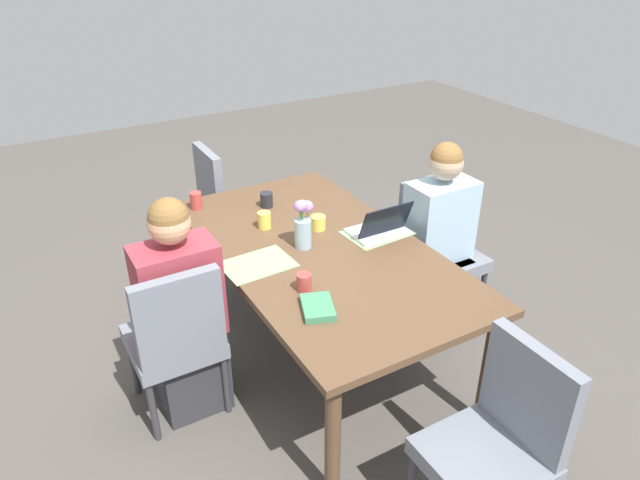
{
  "coord_description": "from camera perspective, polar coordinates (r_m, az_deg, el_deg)",
  "views": [
    {
      "loc": [
        2.38,
        -1.37,
        2.29
      ],
      "look_at": [
        0.0,
        0.0,
        0.78
      ],
      "focal_mm": 32.71,
      "sensor_mm": 36.0,
      "label": 1
    }
  ],
  "objects": [
    {
      "name": "coffee_mug_near_right",
      "position": [
        3.34,
        -0.19,
        1.7
      ],
      "size": [
        0.09,
        0.09,
        0.08
      ],
      "primitive_type": "cylinder",
      "color": "#DBC64C",
      "rests_on": "dining_table"
    },
    {
      "name": "dining_table",
      "position": [
        3.2,
        0.0,
        -1.91
      ],
      "size": [
        1.93,
        1.05,
        0.73
      ],
      "color": "brown",
      "rests_on": "ground_plane"
    },
    {
      "name": "placemat_far_left_mid",
      "position": [
        3.33,
        5.6,
        0.7
      ],
      "size": [
        0.28,
        0.37,
        0.0
      ],
      "primitive_type": "cube",
      "rotation": [
        0.0,
        0.0,
        -1.51
      ],
      "color": "#7FAD70",
      "rests_on": "dining_table"
    },
    {
      "name": "ground_plane",
      "position": [
        3.58,
        0.0,
        -10.98
      ],
      "size": [
        10.0,
        10.0,
        0.0
      ],
      "primitive_type": "plane",
      "color": "#4C4742"
    },
    {
      "name": "book_red_cover",
      "position": [
        2.67,
        -0.24,
        -6.61
      ],
      "size": [
        0.24,
        0.2,
        0.03
      ],
      "primitive_type": "cube",
      "rotation": [
        0.0,
        0.0,
        -0.36
      ],
      "color": "#3D7F56",
      "rests_on": "dining_table"
    },
    {
      "name": "coffee_mug_near_left",
      "position": [
        2.79,
        -1.59,
        -4.16
      ],
      "size": [
        0.07,
        0.07,
        0.09
      ],
      "primitive_type": "cylinder",
      "color": "#AD3D38",
      "rests_on": "dining_table"
    },
    {
      "name": "person_near_left_near",
      "position": [
        3.04,
        -13.3,
        -7.56
      ],
      "size": [
        0.36,
        0.4,
        1.19
      ],
      "color": "#2D2D33",
      "rests_on": "ground_plane"
    },
    {
      "name": "chair_far_left_mid",
      "position": [
        3.76,
        11.31,
        -0.22
      ],
      "size": [
        0.44,
        0.44,
        0.9
      ],
      "color": "slate",
      "rests_on": "ground_plane"
    },
    {
      "name": "chair_head_right_left_far",
      "position": [
        2.53,
        17.23,
        -17.96
      ],
      "size": [
        0.44,
        0.44,
        0.9
      ],
      "color": "slate",
      "rests_on": "ground_plane"
    },
    {
      "name": "laptop_far_left_mid",
      "position": [
        3.29,
        5.87,
        1.18
      ],
      "size": [
        0.22,
        0.32,
        0.2
      ],
      "color": "silver",
      "rests_on": "dining_table"
    },
    {
      "name": "coffee_mug_centre_left",
      "position": [
        3.62,
        -5.25,
        3.94
      ],
      "size": [
        0.08,
        0.08,
        0.09
      ],
      "primitive_type": "cylinder",
      "color": "#232328",
      "rests_on": "dining_table"
    },
    {
      "name": "chair_near_left_near",
      "position": [
        2.99,
        -13.89,
        -9.04
      ],
      "size": [
        0.44,
        0.44,
        0.9
      ],
      "color": "slate",
      "rests_on": "ground_plane"
    },
    {
      "name": "flower_vase",
      "position": [
        3.11,
        -1.68,
        1.68
      ],
      "size": [
        0.09,
        0.11,
        0.28
      ],
      "color": "#8EA8B7",
      "rests_on": "dining_table"
    },
    {
      "name": "placemat_near_left_near",
      "position": [
        3.03,
        -6.13,
        -2.38
      ],
      "size": [
        0.28,
        0.37,
        0.0
      ],
      "primitive_type": "cube",
      "rotation": [
        0.0,
        0.0,
        1.62
      ],
      "color": "#7FAD70",
      "rests_on": "dining_table"
    },
    {
      "name": "coffee_mug_centre_right",
      "position": [
        3.66,
        -12.03,
        3.8
      ],
      "size": [
        0.07,
        0.07,
        0.11
      ],
      "primitive_type": "cylinder",
      "color": "#AD3D38",
      "rests_on": "dining_table"
    },
    {
      "name": "chair_head_left_right_near",
      "position": [
        4.32,
        -9.17,
        3.93
      ],
      "size": [
        0.44,
        0.44,
        0.9
      ],
      "color": "slate",
      "rests_on": "ground_plane"
    },
    {
      "name": "coffee_mug_far_left",
      "position": [
        3.37,
        -5.47,
        1.94
      ],
      "size": [
        0.08,
        0.08,
        0.1
      ],
      "primitive_type": "cylinder",
      "color": "#DBC64C",
      "rests_on": "dining_table"
    },
    {
      "name": "person_far_left_mid",
      "position": [
        3.67,
        11.38,
        -0.57
      ],
      "size": [
        0.36,
        0.4,
        1.19
      ],
      "color": "#2D2D33",
      "rests_on": "ground_plane"
    }
  ]
}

